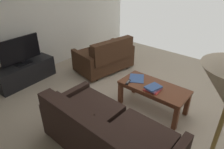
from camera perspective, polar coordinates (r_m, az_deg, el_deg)
The scene contains 10 objects.
ground_plane at distance 3.62m, azimuth 8.48°, elevation -9.38°, with size 5.42×5.49×0.01m, color tan.
wall_right at distance 4.88m, azimuth -19.43°, elevation 17.48°, with size 0.12×5.49×2.78m, color silver.
sofa_main at distance 2.62m, azimuth -1.91°, elevation -16.76°, with size 1.82×0.92×0.80m.
loveseat_near at distance 4.65m, azimuth -1.93°, elevation 5.07°, with size 1.00×1.38×0.81m.
coffee_table at distance 3.42m, azimuth 11.79°, elevation -4.29°, with size 1.13×0.53×0.46m.
tv_stand at distance 4.61m, azimuth -23.53°, elevation 0.47°, with size 0.50×1.25×0.43m.
flat_tv at distance 4.41m, azimuth -24.82°, elevation 6.23°, with size 0.22×0.85×0.56m.
book_stack at distance 3.26m, azimuth 11.74°, elevation -3.88°, with size 0.25×0.29×0.07m.
tv_remote at distance 3.41m, azimuth 4.63°, elevation -2.18°, with size 0.09×0.17×0.02m.
loose_magazine at distance 3.55m, azimuth 7.07°, elevation -1.08°, with size 0.25×0.32×0.01m, color #385693.
Camera 1 is at (-1.41, 2.50, 2.21)m, focal length 31.95 mm.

